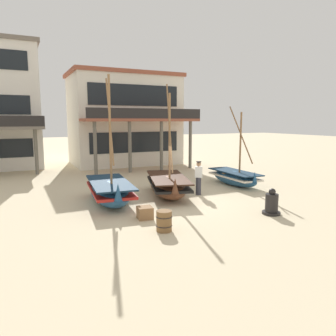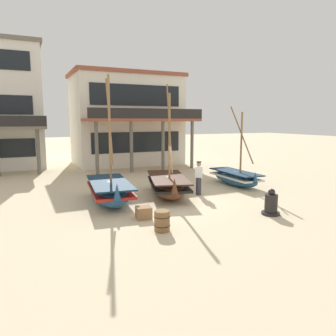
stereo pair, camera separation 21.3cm
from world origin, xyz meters
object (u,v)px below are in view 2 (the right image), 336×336
Objects in this scene: capstan_winch at (271,204)px; cargo_crate at (144,213)px; fishing_boat_far_right at (235,177)px; fisherman_by_hull at (199,178)px; wooden_barrel at (162,221)px; harbor_building_main at (126,119)px; fishing_boat_near_left at (110,191)px; fishing_boat_centre_large at (168,185)px.

cargo_crate is (-4.72, 1.62, -0.18)m from capstan_winch.
fishing_boat_far_right is 2.64× the size of fisherman_by_hull.
capstan_winch is (-2.19, -5.22, -0.05)m from fishing_boat_far_right.
fisherman_by_hull reaches higher than wooden_barrel.
harbor_building_main is (4.17, 16.88, 3.39)m from wooden_barrel.
capstan_winch is at bearing -112.80° from fishing_boat_far_right.
fishing_boat_far_right is 0.50× the size of harbor_building_main.
harbor_building_main is (-2.67, 11.74, 3.28)m from fishing_boat_far_right.
capstan_winch is 4.99m from cargo_crate.
fishing_boat_near_left reaches higher than fisherman_by_hull.
fishing_boat_centre_large is 12.93m from harbor_building_main.
harbor_building_main reaches higher than fisherman_by_hull.
fisherman_by_hull is 3.08× the size of cargo_crate.
wooden_barrel is at bearing -117.20° from fishing_boat_centre_large.
fisherman_by_hull is 5.49m from wooden_barrel.
cargo_crate is (-6.91, -3.60, -0.23)m from fishing_boat_far_right.
capstan_winch reaches higher than wooden_barrel.
harbor_building_main reaches higher than fishing_boat_far_right.
fishing_boat_far_right reaches higher than capstan_winch.
capstan_winch is 1.89× the size of cargo_crate.
wooden_barrel is 17.72m from harbor_building_main.
capstan_winch is at bearing -18.92° from cargo_crate.
fishing_boat_centre_large is at bearing 2.69° from fishing_boat_near_left.
fishing_boat_near_left is 7.52m from fishing_boat_far_right.
fishing_boat_centre_large reaches higher than fishing_boat_far_right.
wooden_barrel is (0.63, -4.35, -0.20)m from fishing_boat_near_left.
fishing_boat_near_left reaches higher than cargo_crate.
fishing_boat_near_left is 2.89m from cargo_crate.
fishing_boat_near_left reaches higher than fishing_boat_far_right.
capstan_winch is (5.28, -4.43, -0.14)m from fishing_boat_near_left.
fishing_boat_far_right is at bearing 20.48° from fisherman_by_hull.
fishing_boat_far_right is at bearing 36.96° from wooden_barrel.
fishing_boat_near_left is 4.41m from wooden_barrel.
fishing_boat_near_left reaches higher than fishing_boat_centre_large.
fishing_boat_centre_large reaches higher than capstan_winch.
fishing_boat_far_right is 6.36× the size of wooden_barrel.
harbor_building_main is (0.43, 12.89, 2.91)m from fisherman_by_hull.
capstan_winch is 1.48× the size of wooden_barrel.
fishing_boat_centre_large is 4.58m from fishing_boat_far_right.
fishing_boat_centre_large is 5.13m from capstan_winch.
wooden_barrel is (-4.64, 0.08, -0.06)m from capstan_winch.
fishing_boat_far_right is 3.32m from fisherman_by_hull.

